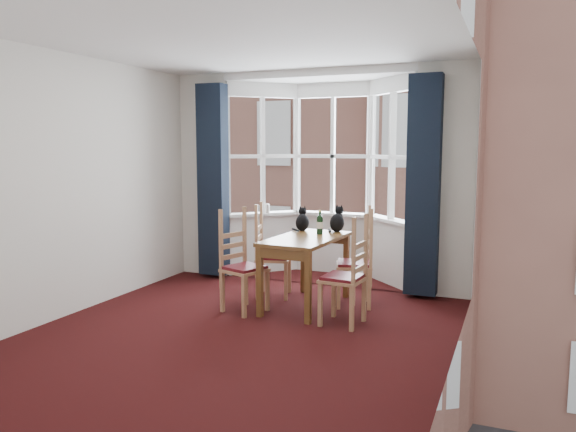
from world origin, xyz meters
The scene contains 21 objects.
floor centered at (0.00, 0.00, 0.00)m, with size 4.50×4.50×0.00m, color black.
ceiling centered at (0.00, 0.00, 2.80)m, with size 4.50×4.50×0.00m, color white.
wall_left centered at (-2.00, 0.00, 1.40)m, with size 4.50×4.50×0.00m, color silver.
wall_right centered at (2.00, 0.00, 1.40)m, with size 4.50×4.50×0.00m, color silver.
wall_near centered at (0.00, -2.25, 1.40)m, with size 4.00×4.00×0.00m, color silver.
wall_back_pier_left centered at (-1.65, 2.25, 1.40)m, with size 0.70×0.12×2.80m, color silver.
wall_back_pier_right centered at (1.65, 2.25, 1.40)m, with size 0.70×0.12×2.80m, color silver.
bay_window centered at (0.00, 2.75, 1.40)m, with size 2.76×0.94×2.80m.
curtain_left centered at (-1.42, 2.07, 1.35)m, with size 0.38×0.22×2.60m, color black.
curtain_right centered at (1.42, 2.07, 1.35)m, with size 0.38×0.22×2.60m, color black.
dining_table centered at (0.27, 1.19, 0.68)m, with size 0.74×1.28×0.80m.
chair_left_near centered at (-0.37, 0.79, 0.47)m, with size 0.51×0.53×0.92m.
chair_left_far centered at (-0.33, 1.44, 0.47)m, with size 0.50×0.51×0.92m.
chair_right_near centered at (0.93, 0.73, 0.47)m, with size 0.43×0.45×0.92m.
chair_right_far centered at (0.85, 1.47, 0.47)m, with size 0.51×0.52×0.92m.
cat_left centered at (0.06, 1.63, 0.92)m, with size 0.22×0.25×0.30m.
cat_right centered at (0.47, 1.73, 0.93)m, with size 0.17×0.24×0.33m.
wine_bottle centered at (0.34, 1.46, 0.92)m, with size 0.07×0.07×0.28m.
candle_tall centered at (-0.84, 2.60, 0.93)m, with size 0.06×0.06×0.13m, color white.
street centered at (0.00, 32.25, -6.00)m, with size 80.00×80.00×0.00m, color #333335.
tenement_building centered at (0.00, 14.01, 1.60)m, with size 18.40×7.80×15.20m.
Camera 1 is at (2.44, -4.66, 1.82)m, focal length 35.00 mm.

